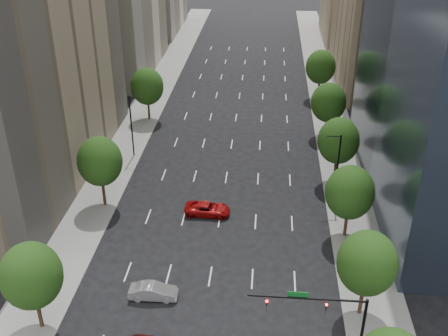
# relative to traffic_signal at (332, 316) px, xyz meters

# --- Properties ---
(sidewalk_left) EXTENTS (6.00, 200.00, 0.15)m
(sidewalk_left) POSITION_rel_traffic_signal_xyz_m (-26.03, 30.00, -5.10)
(sidewalk_left) COLOR slate
(sidewalk_left) RESTS_ON ground
(sidewalk_right) EXTENTS (6.00, 200.00, 0.15)m
(sidewalk_right) POSITION_rel_traffic_signal_xyz_m (4.97, 30.00, -5.10)
(sidewalk_right) COLOR slate
(sidewalk_right) RESTS_ON ground
(parking_tan_right) EXTENTS (14.00, 30.00, 30.00)m
(parking_tan_right) POSITION_rel_traffic_signal_xyz_m (14.47, 70.00, 9.83)
(parking_tan_right) COLOR #8C7759
(parking_tan_right) RESTS_ON ground
(filler_right) EXTENTS (14.00, 26.00, 16.00)m
(filler_right) POSITION_rel_traffic_signal_xyz_m (14.47, 103.00, 2.83)
(filler_right) COLOR #8C7759
(filler_right) RESTS_ON ground
(tree_right_1) EXTENTS (5.20, 5.20, 8.75)m
(tree_right_1) POSITION_rel_traffic_signal_xyz_m (3.47, 6.00, 0.58)
(tree_right_1) COLOR #382316
(tree_right_1) RESTS_ON ground
(tree_right_2) EXTENTS (5.20, 5.20, 8.61)m
(tree_right_2) POSITION_rel_traffic_signal_xyz_m (3.47, 18.00, 0.43)
(tree_right_2) COLOR #382316
(tree_right_2) RESTS_ON ground
(tree_right_3) EXTENTS (5.20, 5.20, 8.89)m
(tree_right_3) POSITION_rel_traffic_signal_xyz_m (3.47, 30.00, 0.72)
(tree_right_3) COLOR #382316
(tree_right_3) RESTS_ON ground
(tree_right_4) EXTENTS (5.20, 5.20, 8.46)m
(tree_right_4) POSITION_rel_traffic_signal_xyz_m (3.47, 44.00, 0.29)
(tree_right_4) COLOR #382316
(tree_right_4) RESTS_ON ground
(tree_right_5) EXTENTS (5.20, 5.20, 8.75)m
(tree_right_5) POSITION_rel_traffic_signal_xyz_m (3.47, 60.00, 0.58)
(tree_right_5) COLOR #382316
(tree_right_5) RESTS_ON ground
(tree_left_0) EXTENTS (5.20, 5.20, 8.75)m
(tree_left_0) POSITION_rel_traffic_signal_xyz_m (-24.53, 2.00, 0.58)
(tree_left_0) COLOR #382316
(tree_left_0) RESTS_ON ground
(tree_left_1) EXTENTS (5.20, 5.20, 8.97)m
(tree_left_1) POSITION_rel_traffic_signal_xyz_m (-24.53, 22.00, 0.79)
(tree_left_1) COLOR #382316
(tree_left_1) RESTS_ON ground
(tree_left_2) EXTENTS (5.20, 5.20, 8.68)m
(tree_left_2) POSITION_rel_traffic_signal_xyz_m (-24.53, 48.00, 0.50)
(tree_left_2) COLOR #382316
(tree_left_2) RESTS_ON ground
(streetlight_rn) EXTENTS (1.70, 0.20, 9.00)m
(streetlight_rn) POSITION_rel_traffic_signal_xyz_m (2.91, 25.00, -0.33)
(streetlight_rn) COLOR black
(streetlight_rn) RESTS_ON ground
(streetlight_ln) EXTENTS (1.70, 0.20, 9.00)m
(streetlight_ln) POSITION_rel_traffic_signal_xyz_m (-23.96, 35.00, -0.33)
(streetlight_ln) COLOR black
(streetlight_ln) RESTS_ON ground
(traffic_signal) EXTENTS (9.12, 0.40, 7.38)m
(traffic_signal) POSITION_rel_traffic_signal_xyz_m (0.00, 0.00, 0.00)
(traffic_signal) COLOR black
(traffic_signal) RESTS_ON ground
(car_silver) EXTENTS (4.59, 1.71, 1.50)m
(car_silver) POSITION_rel_traffic_signal_xyz_m (-15.49, 6.52, -4.42)
(car_silver) COLOR #9C9BA0
(car_silver) RESTS_ON ground
(car_red_far) EXTENTS (5.37, 2.59, 1.47)m
(car_red_far) POSITION_rel_traffic_signal_xyz_m (-12.03, 21.09, -4.44)
(car_red_far) COLOR #990B0B
(car_red_far) RESTS_ON ground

